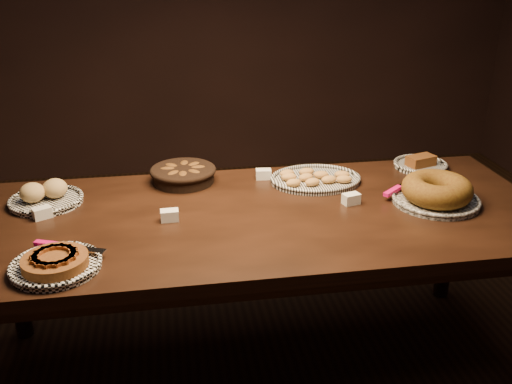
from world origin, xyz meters
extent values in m
plane|color=black|center=(0.00, 0.00, 0.00)|extent=(5.00, 5.00, 0.00)
cube|color=black|center=(0.00, 0.00, 0.72)|extent=(2.40, 1.00, 0.05)
cylinder|color=black|center=(-1.08, 0.38, 0.35)|extent=(0.08, 0.08, 0.70)
cylinder|color=black|center=(1.08, 0.38, 0.35)|extent=(0.08, 0.08, 0.70)
torus|color=white|center=(-0.73, -0.33, 0.77)|extent=(0.30, 0.30, 0.02)
cylinder|color=#4E280F|center=(-0.73, -0.33, 0.78)|extent=(0.29, 0.29, 0.03)
cube|color=#58210F|center=(-0.68, -0.35, 0.80)|extent=(0.05, 0.08, 0.01)
cube|color=#58210F|center=(-0.67, -0.32, 0.80)|extent=(0.02, 0.07, 0.01)
cube|color=#58210F|center=(-0.68, -0.30, 0.80)|extent=(0.05, 0.08, 0.01)
cube|color=#58210F|center=(-0.69, -0.28, 0.80)|extent=(0.07, 0.06, 0.01)
cube|color=#58210F|center=(-0.72, -0.27, 0.80)|extent=(0.08, 0.04, 0.01)
cube|color=#58210F|center=(-0.74, -0.27, 0.80)|extent=(0.08, 0.04, 0.01)
cube|color=#58210F|center=(-0.77, -0.28, 0.80)|extent=(0.07, 0.06, 0.01)
cube|color=#58210F|center=(-0.78, -0.30, 0.80)|extent=(0.05, 0.08, 0.01)
cube|color=#58210F|center=(-0.79, -0.33, 0.80)|extent=(0.02, 0.07, 0.01)
cube|color=#58210F|center=(-0.78, -0.35, 0.80)|extent=(0.05, 0.08, 0.01)
cube|color=#58210F|center=(-0.77, -0.37, 0.80)|extent=(0.07, 0.06, 0.01)
cube|color=#58210F|center=(-0.74, -0.38, 0.80)|extent=(0.08, 0.04, 0.01)
cube|color=#58210F|center=(-0.72, -0.38, 0.80)|extent=(0.08, 0.04, 0.01)
cube|color=#58210F|center=(-0.69, -0.37, 0.80)|extent=(0.07, 0.06, 0.01)
cube|color=#F60C73|center=(-0.76, -0.20, 0.78)|extent=(0.12, 0.07, 0.02)
cube|color=silver|center=(-0.64, -0.25, 0.78)|extent=(0.15, 0.08, 0.00)
torus|color=black|center=(0.32, 0.28, 0.77)|extent=(0.33, 0.33, 0.02)
ellipsoid|color=brown|center=(0.20, 0.22, 0.78)|extent=(0.08, 0.06, 0.03)
ellipsoid|color=brown|center=(0.29, 0.21, 0.78)|extent=(0.08, 0.06, 0.03)
ellipsoid|color=brown|center=(0.37, 0.23, 0.78)|extent=(0.08, 0.06, 0.03)
ellipsoid|color=brown|center=(0.44, 0.22, 0.78)|extent=(0.08, 0.06, 0.03)
ellipsoid|color=brown|center=(0.20, 0.29, 0.78)|extent=(0.07, 0.05, 0.03)
ellipsoid|color=brown|center=(0.28, 0.27, 0.78)|extent=(0.08, 0.06, 0.03)
ellipsoid|color=brown|center=(0.35, 0.29, 0.78)|extent=(0.07, 0.05, 0.03)
ellipsoid|color=brown|center=(0.45, 0.28, 0.78)|extent=(0.08, 0.06, 0.03)
ellipsoid|color=brown|center=(0.20, 0.34, 0.78)|extent=(0.08, 0.06, 0.03)
ellipsoid|color=brown|center=(0.29, 0.34, 0.78)|extent=(0.07, 0.05, 0.03)
torus|color=black|center=(0.76, -0.02, 0.77)|extent=(0.36, 0.36, 0.02)
torus|color=brown|center=(0.76, -0.02, 0.81)|extent=(0.36, 0.36, 0.10)
cube|color=#F60C73|center=(0.60, 0.06, 0.78)|extent=(0.11, 0.09, 0.02)
cube|color=silver|center=(0.70, 0.14, 0.78)|extent=(0.14, 0.12, 0.00)
cylinder|color=black|center=(-0.27, 0.38, 0.78)|extent=(0.37, 0.37, 0.07)
torus|color=black|center=(-0.27, 0.38, 0.81)|extent=(0.30, 0.30, 0.02)
ellipsoid|color=black|center=(-0.20, 0.38, 0.80)|extent=(0.09, 0.05, 0.04)
ellipsoid|color=black|center=(-0.22, 0.43, 0.80)|extent=(0.10, 0.10, 0.04)
ellipsoid|color=black|center=(-0.26, 0.45, 0.80)|extent=(0.06, 0.09, 0.04)
ellipsoid|color=black|center=(-0.33, 0.43, 0.80)|extent=(0.10, 0.10, 0.04)
ellipsoid|color=black|center=(-0.34, 0.39, 0.80)|extent=(0.09, 0.06, 0.04)
ellipsoid|color=black|center=(-0.32, 0.33, 0.80)|extent=(0.10, 0.10, 0.04)
ellipsoid|color=black|center=(-0.28, 0.31, 0.80)|extent=(0.05, 0.09, 0.04)
ellipsoid|color=black|center=(-0.23, 0.33, 0.80)|extent=(0.10, 0.10, 0.04)
torus|color=white|center=(-0.85, 0.24, 0.77)|extent=(0.31, 0.31, 0.02)
ellipsoid|color=#A17D4A|center=(-0.90, 0.23, 0.80)|extent=(0.10, 0.10, 0.08)
ellipsoid|color=#A17D4A|center=(-0.82, 0.27, 0.80)|extent=(0.10, 0.10, 0.08)
torus|color=black|center=(0.87, 0.38, 0.77)|extent=(0.26, 0.26, 0.02)
cube|color=#4E280F|center=(0.87, 0.38, 0.79)|extent=(0.15, 0.11, 0.05)
cube|color=white|center=(-0.35, -0.02, 0.77)|extent=(0.07, 0.05, 0.04)
cube|color=white|center=(0.09, 0.36, 0.77)|extent=(0.07, 0.05, 0.04)
cube|color=white|center=(0.41, 0.02, 0.77)|extent=(0.08, 0.06, 0.04)
cube|color=white|center=(-0.84, 0.09, 0.77)|extent=(0.08, 0.07, 0.04)
cube|color=white|center=(0.81, 0.05, 0.77)|extent=(0.08, 0.06, 0.04)
camera|label=1|loc=(-0.34, -2.06, 1.74)|focal=40.00mm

